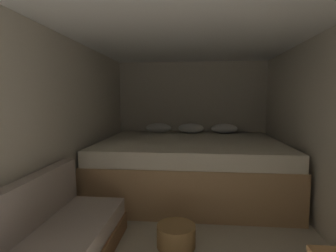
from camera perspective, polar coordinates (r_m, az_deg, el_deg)
ground_plane at (r=2.73m, az=4.06°, el=-23.89°), size 7.02×7.02×0.00m
wall_back at (r=4.92m, az=4.97°, el=1.70°), size 2.73×0.05×2.02m
wall_left at (r=2.78m, az=-24.65°, el=-1.87°), size 0.05×5.02×2.02m
ceiling_slab at (r=2.48m, az=4.42°, el=21.91°), size 2.73×5.02×0.05m
bed at (r=3.96m, az=4.70°, el=-8.33°), size 2.51×2.02×0.94m
wicker_basket at (r=2.67m, az=1.74°, el=-22.24°), size 0.36×0.36×0.20m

